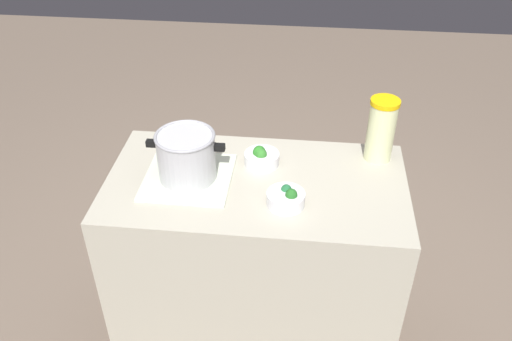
{
  "coord_description": "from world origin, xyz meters",
  "views": [
    {
      "loc": [
        -0.17,
        1.61,
        2.12
      ],
      "look_at": [
        0.0,
        0.0,
        0.95
      ],
      "focal_mm": 37.76,
      "sensor_mm": 36.0,
      "label": 1
    }
  ],
  "objects_px": {
    "cooking_pot": "(186,155)",
    "broccoli_bowl_center": "(286,198)",
    "lemonade_pitcher": "(381,130)",
    "broccoli_bowl_front": "(261,157)"
  },
  "relations": [
    {
      "from": "cooking_pot",
      "to": "broccoli_bowl_center",
      "type": "height_order",
      "value": "cooking_pot"
    },
    {
      "from": "cooking_pot",
      "to": "lemonade_pitcher",
      "type": "relative_size",
      "value": 1.12
    },
    {
      "from": "cooking_pot",
      "to": "lemonade_pitcher",
      "type": "distance_m",
      "value": 0.75
    },
    {
      "from": "cooking_pot",
      "to": "broccoli_bowl_front",
      "type": "height_order",
      "value": "cooking_pot"
    },
    {
      "from": "lemonade_pitcher",
      "to": "cooking_pot",
      "type": "bearing_deg",
      "value": 16.65
    },
    {
      "from": "lemonade_pitcher",
      "to": "broccoli_bowl_front",
      "type": "distance_m",
      "value": 0.48
    },
    {
      "from": "broccoli_bowl_front",
      "to": "broccoli_bowl_center",
      "type": "height_order",
      "value": "broccoli_bowl_front"
    },
    {
      "from": "cooking_pot",
      "to": "broccoli_bowl_front",
      "type": "xyz_separation_m",
      "value": [
        -0.27,
        -0.12,
        -0.07
      ]
    },
    {
      "from": "cooking_pot",
      "to": "broccoli_bowl_front",
      "type": "bearing_deg",
      "value": -155.2
    },
    {
      "from": "broccoli_bowl_front",
      "to": "lemonade_pitcher",
      "type": "bearing_deg",
      "value": -168.46
    }
  ]
}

